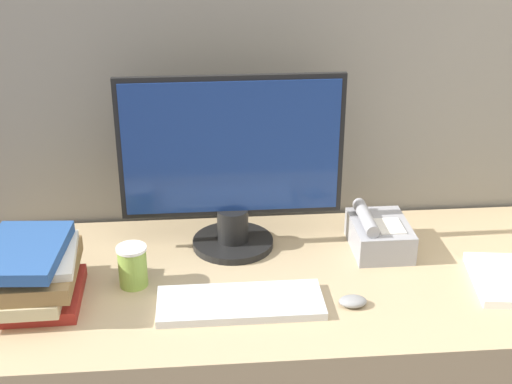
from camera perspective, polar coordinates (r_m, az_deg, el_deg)
cubicle_panel_rear at (r=2.18m, az=0.60°, el=1.39°), size 2.04×0.04×1.72m
monitor at (r=1.94m, az=-1.95°, el=1.82°), size 0.61×0.23×0.50m
keyboard at (r=1.77m, az=-1.26°, el=-8.86°), size 0.41×0.16×0.02m
mouse at (r=1.78m, az=7.75°, el=-8.66°), size 0.07×0.05×0.02m
coffee_cup at (r=1.85m, az=-9.84°, el=-5.85°), size 0.08×0.08×0.11m
book_stack at (r=1.84m, az=-17.56°, el=-6.20°), size 0.26×0.30×0.16m
desk_telephone at (r=2.03m, az=9.77°, el=-3.35°), size 0.16×0.21×0.12m
paper_pile at (r=1.97m, az=19.73°, el=-6.64°), size 0.23×0.27×0.02m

